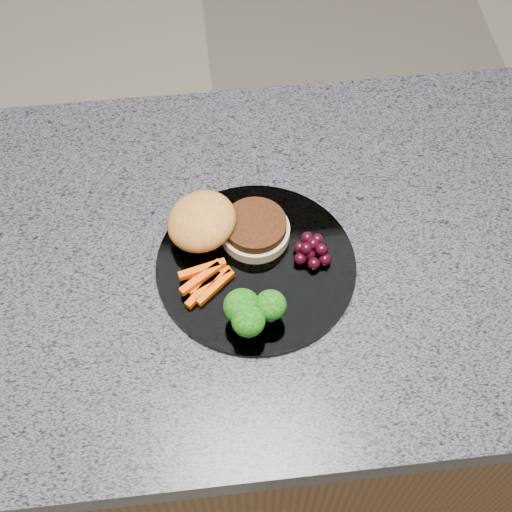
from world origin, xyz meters
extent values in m
plane|color=#AFA693|center=(0.00, 0.00, 0.00)|extent=(4.00, 4.00, 0.00)
cube|color=brown|center=(0.00, 0.00, 0.43)|extent=(1.20, 0.60, 0.86)
cube|color=#4F4E59|center=(0.00, 0.00, 0.88)|extent=(1.20, 0.60, 0.04)
cylinder|color=white|center=(0.00, -0.02, 0.90)|extent=(0.26, 0.26, 0.01)
cylinder|color=#C6B68B|center=(0.01, 0.02, 0.91)|extent=(0.10, 0.10, 0.02)
cylinder|color=#3F1B0C|center=(0.01, 0.02, 0.93)|extent=(0.09, 0.09, 0.01)
ellipsoid|color=#C08030|center=(-0.06, 0.03, 0.93)|extent=(0.10, 0.10, 0.05)
cube|color=#E34D03|center=(-0.07, -0.04, 0.91)|extent=(0.05, 0.04, 0.01)
cube|color=#E34D03|center=(-0.06, -0.05, 0.91)|extent=(0.06, 0.04, 0.01)
cube|color=#E34D03|center=(-0.07, -0.06, 0.91)|extent=(0.05, 0.05, 0.01)
cube|color=#E34D03|center=(-0.06, -0.03, 0.92)|extent=(0.06, 0.02, 0.01)
cube|color=#E34D03|center=(-0.07, -0.05, 0.92)|extent=(0.06, 0.04, 0.01)
cube|color=#E34D03|center=(-0.05, -0.06, 0.91)|extent=(0.05, 0.05, 0.01)
cylinder|color=olive|center=(-0.02, -0.10, 0.92)|extent=(0.02, 0.02, 0.02)
ellipsoid|color=#0B3E08|center=(-0.02, -0.10, 0.94)|extent=(0.05, 0.05, 0.04)
cylinder|color=olive|center=(0.01, -0.10, 0.92)|extent=(0.01, 0.01, 0.02)
ellipsoid|color=#0B3E08|center=(0.01, -0.10, 0.94)|extent=(0.04, 0.04, 0.04)
cylinder|color=olive|center=(-0.02, -0.12, 0.92)|extent=(0.01, 0.01, 0.02)
ellipsoid|color=#0B3E08|center=(-0.02, -0.12, 0.94)|extent=(0.04, 0.04, 0.04)
sphere|color=black|center=(0.08, -0.02, 0.91)|extent=(0.02, 0.02, 0.02)
sphere|color=black|center=(0.09, -0.02, 0.91)|extent=(0.02, 0.02, 0.02)
sphere|color=black|center=(0.08, 0.00, 0.91)|extent=(0.02, 0.02, 0.02)
sphere|color=black|center=(0.06, -0.01, 0.91)|extent=(0.02, 0.02, 0.02)
sphere|color=black|center=(0.06, -0.03, 0.91)|extent=(0.02, 0.02, 0.02)
sphere|color=black|center=(0.08, -0.04, 0.91)|extent=(0.02, 0.02, 0.02)
sphere|color=black|center=(0.09, -0.03, 0.91)|extent=(0.02, 0.02, 0.02)
sphere|color=black|center=(0.08, -0.01, 0.93)|extent=(0.02, 0.02, 0.02)
sphere|color=black|center=(0.07, -0.02, 0.93)|extent=(0.02, 0.02, 0.02)
sphere|color=black|center=(0.09, -0.02, 0.93)|extent=(0.02, 0.02, 0.02)
sphere|color=black|center=(0.07, 0.00, 0.93)|extent=(0.02, 0.02, 0.02)
sphere|color=black|center=(0.09, -0.01, 0.93)|extent=(0.02, 0.02, 0.02)
camera|label=1|loc=(-0.05, -0.51, 1.69)|focal=50.00mm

